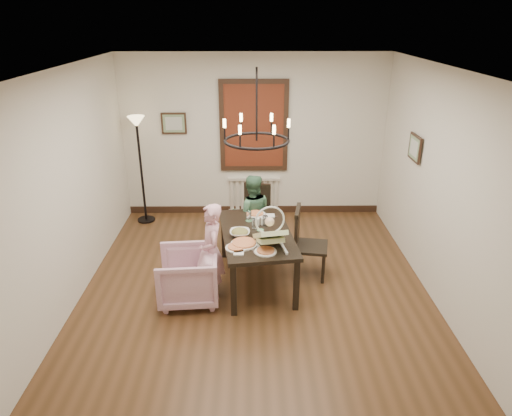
{
  "coord_description": "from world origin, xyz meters",
  "views": [
    {
      "loc": [
        -0.05,
        -5.17,
        3.35
      ],
      "look_at": [
        0.01,
        0.22,
        1.05
      ],
      "focal_mm": 32.0,
      "sensor_mm": 36.0,
      "label": 1
    }
  ],
  "objects_px": {
    "elderly_woman": "(212,259)",
    "chair_far": "(255,216)",
    "armchair": "(188,276)",
    "floor_lamp": "(141,172)",
    "dining_table": "(257,238)",
    "chair_right": "(311,243)",
    "seated_man": "(252,221)",
    "drinking_glass": "(254,224)",
    "baby_bouncer": "(270,233)"
  },
  "relations": [
    {
      "from": "elderly_woman",
      "to": "seated_man",
      "type": "distance_m",
      "value": 1.29
    },
    {
      "from": "armchair",
      "to": "chair_far",
      "type": "bearing_deg",
      "value": 146.5
    },
    {
      "from": "chair_far",
      "to": "chair_right",
      "type": "bearing_deg",
      "value": -39.3
    },
    {
      "from": "chair_far",
      "to": "chair_right",
      "type": "height_order",
      "value": "chair_right"
    },
    {
      "from": "dining_table",
      "to": "floor_lamp",
      "type": "xyz_separation_m",
      "value": [
        -1.92,
        1.98,
        0.25
      ]
    },
    {
      "from": "baby_bouncer",
      "to": "floor_lamp",
      "type": "relative_size",
      "value": 0.3
    },
    {
      "from": "seated_man",
      "to": "floor_lamp",
      "type": "relative_size",
      "value": 0.56
    },
    {
      "from": "chair_right",
      "to": "armchair",
      "type": "bearing_deg",
      "value": 119.55
    },
    {
      "from": "elderly_woman",
      "to": "seated_man",
      "type": "bearing_deg",
      "value": 144.81
    },
    {
      "from": "armchair",
      "to": "baby_bouncer",
      "type": "bearing_deg",
      "value": 88.47
    },
    {
      "from": "dining_table",
      "to": "chair_right",
      "type": "xyz_separation_m",
      "value": [
        0.74,
        0.13,
        -0.15
      ]
    },
    {
      "from": "seated_man",
      "to": "drinking_glass",
      "type": "relative_size",
      "value": 7.43
    },
    {
      "from": "dining_table",
      "to": "floor_lamp",
      "type": "height_order",
      "value": "floor_lamp"
    },
    {
      "from": "chair_right",
      "to": "elderly_woman",
      "type": "xyz_separation_m",
      "value": [
        -1.3,
        -0.47,
        0.02
      ]
    },
    {
      "from": "seated_man",
      "to": "chair_right",
      "type": "bearing_deg",
      "value": 133.95
    },
    {
      "from": "chair_far",
      "to": "drinking_glass",
      "type": "distance_m",
      "value": 1.03
    },
    {
      "from": "elderly_woman",
      "to": "seated_man",
      "type": "relative_size",
      "value": 1.03
    },
    {
      "from": "armchair",
      "to": "seated_man",
      "type": "bearing_deg",
      "value": 143.53
    },
    {
      "from": "elderly_woman",
      "to": "seated_man",
      "type": "xyz_separation_m",
      "value": [
        0.5,
        1.19,
        -0.01
      ]
    },
    {
      "from": "drinking_glass",
      "to": "armchair",
      "type": "bearing_deg",
      "value": -146.75
    },
    {
      "from": "dining_table",
      "to": "seated_man",
      "type": "xyz_separation_m",
      "value": [
        -0.06,
        0.84,
        -0.14
      ]
    },
    {
      "from": "chair_far",
      "to": "elderly_woman",
      "type": "relative_size",
      "value": 0.91
    },
    {
      "from": "dining_table",
      "to": "chair_right",
      "type": "relative_size",
      "value": 1.67
    },
    {
      "from": "baby_bouncer",
      "to": "armchair",
      "type": "bearing_deg",
      "value": 171.31
    },
    {
      "from": "armchair",
      "to": "elderly_woman",
      "type": "bearing_deg",
      "value": 103.02
    },
    {
      "from": "dining_table",
      "to": "chair_right",
      "type": "distance_m",
      "value": 0.77
    },
    {
      "from": "elderly_woman",
      "to": "baby_bouncer",
      "type": "relative_size",
      "value": 1.96
    },
    {
      "from": "seated_man",
      "to": "baby_bouncer",
      "type": "distance_m",
      "value": 1.31
    },
    {
      "from": "seated_man",
      "to": "floor_lamp",
      "type": "distance_m",
      "value": 2.21
    },
    {
      "from": "baby_bouncer",
      "to": "chair_far",
      "type": "bearing_deg",
      "value": 85.09
    },
    {
      "from": "chair_far",
      "to": "baby_bouncer",
      "type": "height_order",
      "value": "baby_bouncer"
    },
    {
      "from": "baby_bouncer",
      "to": "floor_lamp",
      "type": "distance_m",
      "value": 3.15
    },
    {
      "from": "elderly_woman",
      "to": "chair_far",
      "type": "bearing_deg",
      "value": 146.75
    },
    {
      "from": "floor_lamp",
      "to": "seated_man",
      "type": "bearing_deg",
      "value": -31.48
    },
    {
      "from": "baby_bouncer",
      "to": "floor_lamp",
      "type": "height_order",
      "value": "floor_lamp"
    },
    {
      "from": "armchair",
      "to": "elderly_woman",
      "type": "distance_m",
      "value": 0.37
    },
    {
      "from": "elderly_woman",
      "to": "baby_bouncer",
      "type": "bearing_deg",
      "value": 74.16
    },
    {
      "from": "armchair",
      "to": "floor_lamp",
      "type": "xyz_separation_m",
      "value": [
        -1.05,
        2.42,
        0.56
      ]
    },
    {
      "from": "armchair",
      "to": "drinking_glass",
      "type": "distance_m",
      "value": 1.1
    },
    {
      "from": "elderly_woman",
      "to": "baby_bouncer",
      "type": "xyz_separation_m",
      "value": [
        0.72,
        -0.05,
        0.39
      ]
    },
    {
      "from": "chair_right",
      "to": "armchair",
      "type": "xyz_separation_m",
      "value": [
        -1.61,
        -0.57,
        -0.16
      ]
    },
    {
      "from": "floor_lamp",
      "to": "chair_far",
      "type": "bearing_deg",
      "value": -25.11
    },
    {
      "from": "baby_bouncer",
      "to": "floor_lamp",
      "type": "bearing_deg",
      "value": 119.76
    },
    {
      "from": "dining_table",
      "to": "chair_far",
      "type": "height_order",
      "value": "chair_far"
    },
    {
      "from": "drinking_glass",
      "to": "elderly_woman",
      "type": "bearing_deg",
      "value": -139.61
    },
    {
      "from": "chair_right",
      "to": "floor_lamp",
      "type": "xyz_separation_m",
      "value": [
        -2.66,
        1.85,
        0.4
      ]
    },
    {
      "from": "floor_lamp",
      "to": "baby_bouncer",
      "type": "bearing_deg",
      "value": -48.78
    },
    {
      "from": "chair_far",
      "to": "armchair",
      "type": "distance_m",
      "value": 1.75
    },
    {
      "from": "chair_far",
      "to": "baby_bouncer",
      "type": "bearing_deg",
      "value": -70.99
    },
    {
      "from": "chair_far",
      "to": "seated_man",
      "type": "bearing_deg",
      "value": -88.45
    }
  ]
}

